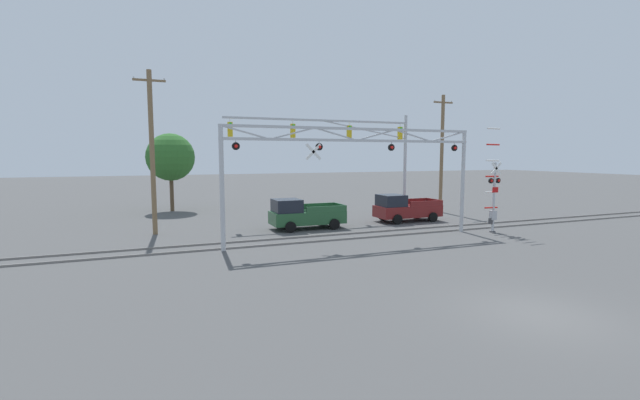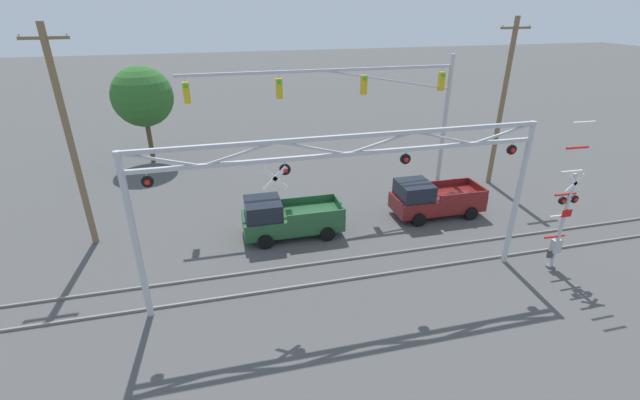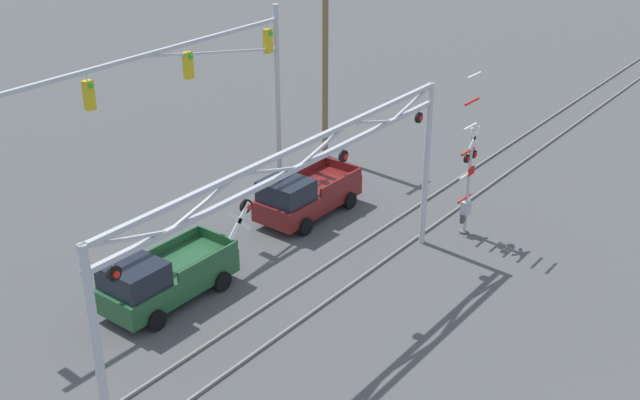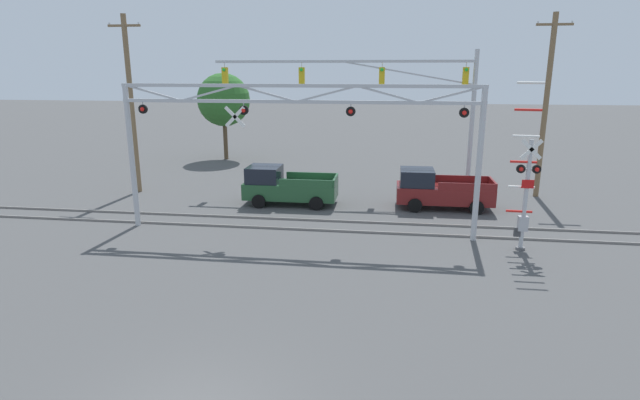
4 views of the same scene
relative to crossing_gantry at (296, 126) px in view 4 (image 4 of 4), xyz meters
The scene contains 10 objects.
rail_track_near 4.49m from the crossing_gantry, 86.64° to the left, with size 80.00×0.08×0.10m, color gray.
rail_track_far 4.80m from the crossing_gantry, 89.44° to the left, with size 80.00×0.08×0.10m, color gray.
crossing_gantry is the anchor object (origin of this frame).
crossing_signal_mast 9.23m from the crossing_gantry, ahead, with size 1.16×0.35×6.35m.
traffic_signal_span 8.75m from the crossing_gantry, 61.85° to the left, with size 14.18×0.39×7.79m.
pickup_truck_lead 5.98m from the crossing_gantry, 107.89° to the left, with size 4.72×2.18×1.96m.
pickup_truck_following 8.71m from the crossing_gantry, 37.52° to the left, with size 4.70×2.18×1.96m.
utility_pole_left 11.97m from the crossing_gantry, 149.64° to the left, with size 1.80×0.28×9.61m.
utility_pole_right 14.33m from the crossing_gantry, 34.11° to the left, with size 1.80×0.28×9.58m.
background_tree_beyond_span 19.25m from the crossing_gantry, 117.27° to the left, with size 3.98×3.98×6.54m.
Camera 4 is at (3.76, -7.90, 6.73)m, focal length 28.00 mm.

